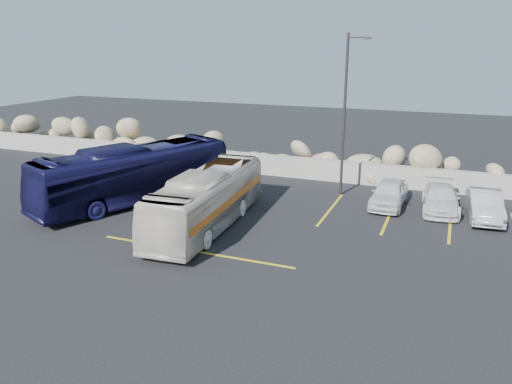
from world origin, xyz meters
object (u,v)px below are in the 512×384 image
at_px(lamppost, 346,111).
at_px(vintage_bus, 208,199).
at_px(car_b, 485,205).
at_px(tour_coach, 134,174).
at_px(car_c, 441,199).
at_px(car_a, 389,193).

relative_size(lamppost, vintage_bus, 0.92).
bearing_deg(lamppost, car_b, -10.52).
height_order(vintage_bus, tour_coach, tour_coach).
height_order(tour_coach, car_c, tour_coach).
xyz_separation_m(vintage_bus, car_b, (10.98, 5.43, -0.59)).
bearing_deg(vintage_bus, car_a, 36.16).
xyz_separation_m(lamppost, car_b, (6.69, -1.24, -3.67)).
relative_size(lamppost, car_b, 2.11).
height_order(tour_coach, car_a, tour_coach).
xyz_separation_m(tour_coach, car_b, (15.87, 3.67, -0.79)).
distance_m(vintage_bus, tour_coach, 5.20).
xyz_separation_m(car_b, car_c, (-1.86, 0.47, -0.05)).
height_order(car_a, car_b, car_a).
height_order(lamppost, car_a, lamppost).
bearing_deg(tour_coach, car_b, 36.31).
bearing_deg(car_c, vintage_bus, -151.77).
xyz_separation_m(lamppost, vintage_bus, (-4.29, -6.67, -3.09)).
bearing_deg(car_c, tour_coach, -168.19).
bearing_deg(tour_coach, lamppost, 51.43).
distance_m(car_b, car_c, 1.92).
relative_size(lamppost, car_a, 2.15).
distance_m(car_a, car_c, 2.34).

